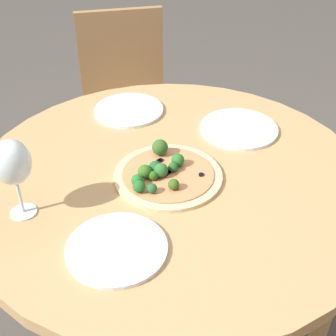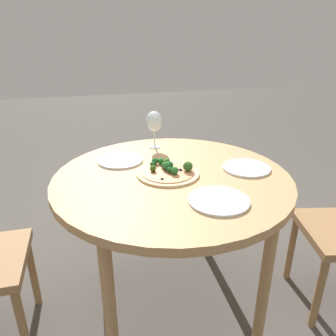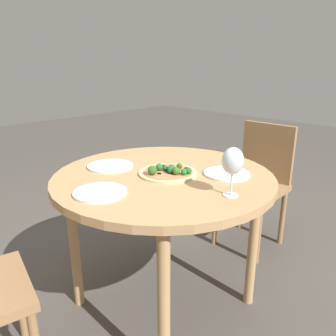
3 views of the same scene
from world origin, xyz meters
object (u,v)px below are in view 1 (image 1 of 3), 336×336
(pizza, at_px, (165,173))
(plate_near, at_px, (239,129))
(wine_glass, at_px, (12,163))
(plate_side, at_px, (117,248))
(plate_far, at_px, (129,110))
(chair_2, at_px, (127,103))

(pizza, relative_size, plate_near, 1.21)
(wine_glass, relative_size, plate_side, 0.91)
(plate_far, bearing_deg, plate_side, 157.17)
(chair_2, distance_m, plate_near, 0.84)
(wine_glass, relative_size, plate_far, 0.91)
(chair_2, relative_size, pizza, 3.03)
(wine_glass, distance_m, plate_near, 0.68)
(chair_2, xyz_separation_m, plate_far, (-0.55, 0.18, 0.28))
(plate_near, xyz_separation_m, plate_far, (0.24, 0.26, 0.00))
(chair_2, xyz_separation_m, plate_near, (-0.79, -0.08, 0.28))
(chair_2, distance_m, plate_side, 1.21)
(wine_glass, height_order, plate_near, wine_glass)
(plate_far, height_order, plate_side, same)
(pizza, relative_size, plate_far, 1.28)
(chair_2, bearing_deg, plate_side, -98.52)
(wine_glass, distance_m, plate_side, 0.29)
(wine_glass, bearing_deg, plate_far, -48.22)
(pizza, height_order, plate_near, pizza)
(plate_near, height_order, plate_far, same)
(pizza, height_order, plate_side, pizza)
(plate_near, relative_size, plate_side, 1.06)
(pizza, distance_m, plate_side, 0.28)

